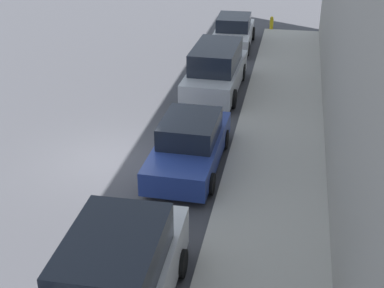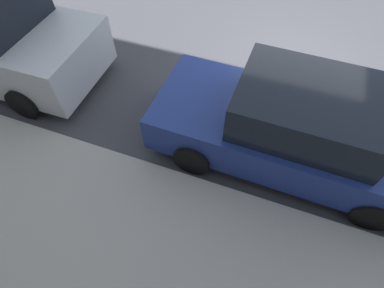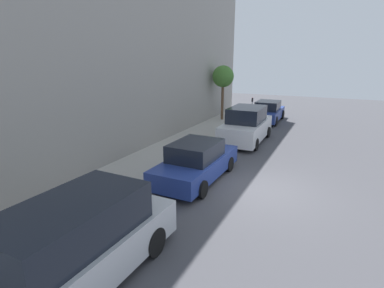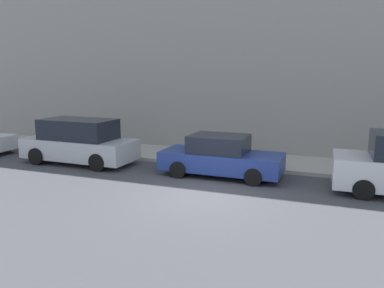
{
  "view_description": "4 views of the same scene",
  "coord_description": "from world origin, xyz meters",
  "views": [
    {
      "loc": [
        5.21,
        -13.62,
        7.87
      ],
      "look_at": [
        2.59,
        -0.35,
        1.0
      ],
      "focal_mm": 50.0,
      "sensor_mm": 36.0,
      "label": 1
    },
    {
      "loc": [
        5.83,
        -0.34,
        4.41
      ],
      "look_at": [
        3.48,
        -1.21,
        1.0
      ],
      "focal_mm": 28.0,
      "sensor_mm": 36.0,
      "label": 2
    },
    {
      "loc": [
        -2.21,
        10.06,
        4.57
      ],
      "look_at": [
        3.26,
        -1.19,
        1.0
      ],
      "focal_mm": 28.0,
      "sensor_mm": 36.0,
      "label": 3
    },
    {
      "loc": [
        -10.71,
        -3.71,
        3.76
      ],
      "look_at": [
        3.1,
        1.55,
        1.0
      ],
      "focal_mm": 35.0,
      "sensor_mm": 36.0,
      "label": 4
    }
  ],
  "objects": [
    {
      "name": "sidewalk",
      "position": [
        4.97,
        0.0,
        0.07
      ],
      "size": [
        2.93,
        32.0,
        0.15
      ],
      "color": "#B2ADA3",
      "rests_on": "ground_plane"
    },
    {
      "name": "parked_sedan_third",
      "position": [
        2.42,
        0.14,
        0.73
      ],
      "size": [
        1.92,
        4.53,
        1.54
      ],
      "color": "navy",
      "rests_on": "ground_plane"
    },
    {
      "name": "fire_hydrant",
      "position": [
        3.85,
        16.05,
        0.49
      ],
      "size": [
        0.2,
        0.2,
        0.69
      ],
      "color": "gold",
      "rests_on": "sidewalk"
    },
    {
      "name": "parked_minivan_fourth",
      "position": [
        2.23,
        6.37,
        0.92
      ],
      "size": [
        2.02,
        4.94,
        1.9
      ],
      "color": "#B7BABF",
      "rests_on": "ground_plane"
    },
    {
      "name": "parked_suv_second",
      "position": [
        2.26,
        -6.19,
        0.93
      ],
      "size": [
        2.08,
        4.84,
        1.98
      ],
      "color": "silver",
      "rests_on": "ground_plane"
    },
    {
      "name": "ground_plane",
      "position": [
        0.0,
        0.0,
        0.0
      ],
      "size": [
        60.0,
        60.0,
        0.0
      ],
      "primitive_type": "plane",
      "color": "#424247"
    },
    {
      "name": "parked_sedan_fifth",
      "position": [
        2.12,
        12.79,
        0.72
      ],
      "size": [
        1.92,
        4.55,
        1.54
      ],
      "color": "silver",
      "rests_on": "ground_plane"
    }
  ]
}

